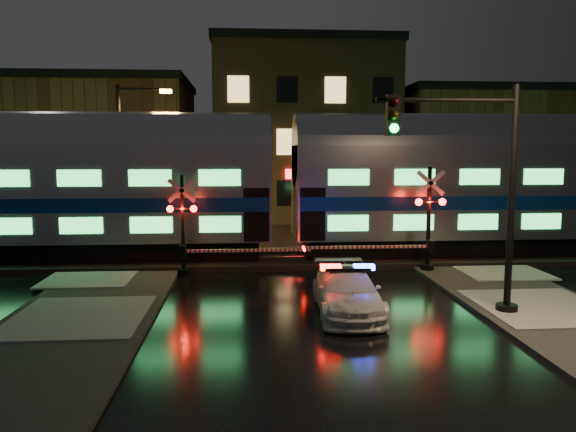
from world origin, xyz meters
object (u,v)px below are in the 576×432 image
Objects in this scene: crossing_signal_left at (193,235)px; streetlight at (126,155)px; crossing_signal_right at (420,230)px; police_car at (347,292)px; traffic_light at (477,196)px.

streetlight reaches higher than crossing_signal_left.
streetlight is at bearing 151.19° from crossing_signal_right.
streetlight is at bearing 128.06° from police_car.
crossing_signal_right is 5.93m from traffic_light.
streetlight is (-11.94, 12.36, 1.04)m from traffic_light.
police_car is 7.03m from crossing_signal_left.
crossing_signal_left is 10.15m from traffic_light.
police_car is at bearing -46.56° from crossing_signal_left.
crossing_signal_right is 14.17m from streetlight.
police_car is 0.69× the size of traffic_light.
crossing_signal_right is (3.66, 5.07, 1.03)m from police_car.
traffic_light is at bearing -7.65° from police_car.
traffic_light is at bearing -45.99° from streetlight.
streetlight reaches higher than crossing_signal_right.
crossing_signal_left is (-4.80, 5.06, 0.91)m from police_car.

